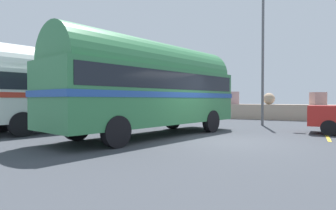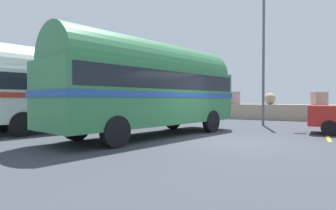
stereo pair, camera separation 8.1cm
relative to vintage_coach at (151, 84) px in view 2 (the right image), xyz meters
The scene contains 5 objects.
ground 3.59m from the vintage_coach, ahead, with size 32.00×26.00×0.02m.
breakwater 12.28m from the vintage_coach, 77.31° to the left, with size 31.36×2.05×2.48m.
vintage_coach is the anchor object (origin of this frame).
second_coach 4.72m from the vintage_coach, behind, with size 4.60×8.91×3.70m.
lamp_post 7.73m from the vintage_coach, 63.41° to the left, with size 1.25×0.43×7.29m.
Camera 2 is at (2.62, -9.45, 1.46)m, focal length 29.59 mm.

